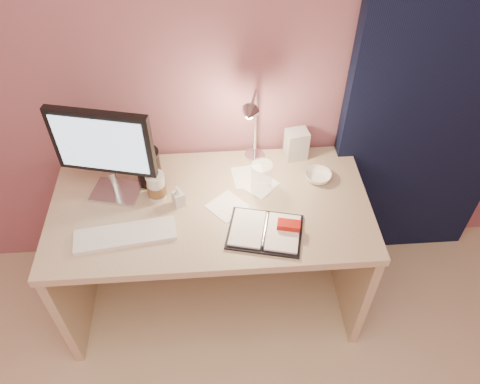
{
  "coord_description": "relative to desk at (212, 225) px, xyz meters",
  "views": [
    {
      "loc": [
        0.03,
        -0.01,
        2.23
      ],
      "look_at": [
        0.13,
        1.33,
        0.85
      ],
      "focal_mm": 35.0,
      "sensor_mm": 36.0,
      "label": 1
    }
  ],
  "objects": [
    {
      "name": "desk_lamp",
      "position": [
        0.25,
        0.13,
        0.48
      ],
      "size": [
        0.14,
        0.25,
        0.4
      ],
      "rotation": [
        0.0,
        0.0,
        -0.27
      ],
      "color": "silver",
      "rests_on": "desk"
    },
    {
      "name": "clear_cup",
      "position": [
        0.23,
        -0.01,
        0.31
      ],
      "size": [
        0.09,
        0.09,
        0.16
      ],
      "primitive_type": "cylinder",
      "color": "white",
      "rests_on": "desk"
    },
    {
      "name": "bowl",
      "position": [
        0.5,
        0.05,
        0.24
      ],
      "size": [
        0.12,
        0.12,
        0.04
      ],
      "primitive_type": "imported",
      "rotation": [
        0.0,
        0.0,
        -0.02
      ],
      "color": "white",
      "rests_on": "desk"
    },
    {
      "name": "product_box",
      "position": [
        0.42,
        0.22,
        0.3
      ],
      "size": [
        0.11,
        0.1,
        0.15
      ],
      "primitive_type": "cube",
      "rotation": [
        0.0,
        0.0,
        0.17
      ],
      "color": "silver",
      "rests_on": "desk"
    },
    {
      "name": "paper_a",
      "position": [
        0.22,
        0.03,
        0.23
      ],
      "size": [
        0.19,
        0.19,
        0.0
      ],
      "primitive_type": "cube",
      "rotation": [
        0.0,
        0.0,
        0.8
      ],
      "color": "white",
      "rests_on": "desk"
    },
    {
      "name": "dark_jar",
      "position": [
        -0.27,
        0.09,
        0.3
      ],
      "size": [
        0.11,
        0.11,
        0.16
      ],
      "primitive_type": "cylinder",
      "color": "black",
      "rests_on": "desk"
    },
    {
      "name": "desk",
      "position": [
        0.0,
        0.0,
        0.0
      ],
      "size": [
        1.4,
        0.7,
        0.73
      ],
      "color": "#C0B287",
      "rests_on": "ground"
    },
    {
      "name": "monitor",
      "position": [
        -0.42,
        0.03,
        0.49
      ],
      "size": [
        0.42,
        0.19,
        0.45
      ],
      "rotation": [
        0.0,
        0.0,
        -0.24
      ],
      "color": "silver",
      "rests_on": "desk"
    },
    {
      "name": "paper_c",
      "position": [
        0.07,
        -0.09,
        0.23
      ],
      "size": [
        0.2,
        0.2,
        0.0
      ],
      "primitive_type": "cube",
      "rotation": [
        0.0,
        0.0,
        0.7
      ],
      "color": "white",
      "rests_on": "desk"
    },
    {
      "name": "room",
      "position": [
        0.95,
        0.24,
        0.63
      ],
      "size": [
        3.5,
        3.5,
        3.5
      ],
      "color": "#C6B28E",
      "rests_on": "ground"
    },
    {
      "name": "planner",
      "position": [
        0.23,
        -0.25,
        0.24
      ],
      "size": [
        0.35,
        0.29,
        0.05
      ],
      "rotation": [
        0.0,
        0.0,
        -0.23
      ],
      "color": "black",
      "rests_on": "desk"
    },
    {
      "name": "coffee_cup",
      "position": [
        -0.23,
        -0.01,
        0.29
      ],
      "size": [
        0.08,
        0.08,
        0.13
      ],
      "color": "silver",
      "rests_on": "desk"
    },
    {
      "name": "lotion_bottle",
      "position": [
        -0.13,
        -0.06,
        0.28
      ],
      "size": [
        0.06,
        0.06,
        0.1
      ],
      "primitive_type": "imported",
      "rotation": [
        0.0,
        0.0,
        0.43
      ],
      "color": "silver",
      "rests_on": "desk"
    },
    {
      "name": "keyboard",
      "position": [
        -0.35,
        -0.23,
        0.23
      ],
      "size": [
        0.42,
        0.17,
        0.02
      ],
      "primitive_type": "cube",
      "rotation": [
        0.0,
        0.0,
        0.13
      ],
      "color": "white",
      "rests_on": "desk"
    },
    {
      "name": "paper_b",
      "position": [
        0.18,
        0.09,
        0.23
      ],
      "size": [
        0.16,
        0.16,
        0.0
      ],
      "primitive_type": "cube",
      "rotation": [
        0.0,
        0.0,
        0.13
      ],
      "color": "white",
      "rests_on": "desk"
    }
  ]
}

